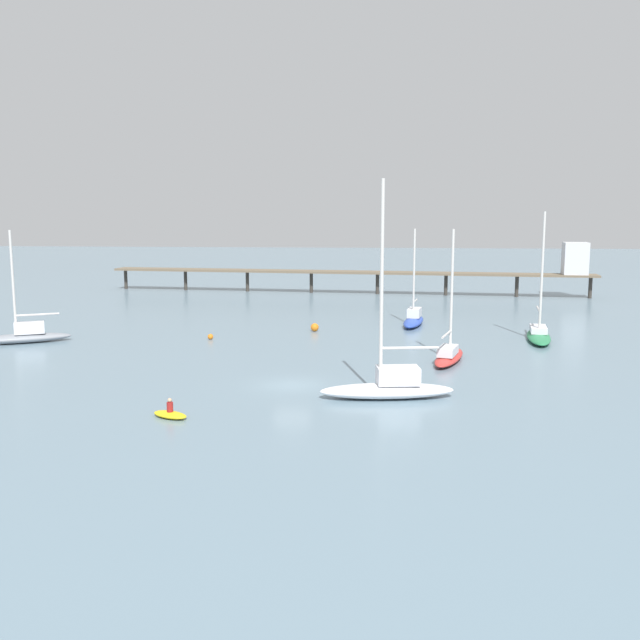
{
  "coord_description": "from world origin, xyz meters",
  "views": [
    {
      "loc": [
        6.3,
        -45.27,
        11.32
      ],
      "look_at": [
        0.0,
        19.57,
        1.5
      ],
      "focal_mm": 39.17,
      "sensor_mm": 36.0,
      "label": 1
    }
  ],
  "objects_px": {
    "sailboat_red": "(449,353)",
    "sailboat_blue": "(414,318)",
    "sailboat_green": "(539,333)",
    "dinghy_yellow": "(170,414)",
    "sailboat_white": "(389,385)",
    "mooring_buoy_mid": "(315,327)",
    "pier": "(425,268)",
    "sailboat_gray": "(23,335)",
    "mooring_buoy_near": "(210,337)"
  },
  "relations": [
    {
      "from": "sailboat_green",
      "to": "dinghy_yellow",
      "type": "relative_size",
      "value": 4.69
    },
    {
      "from": "sailboat_red",
      "to": "mooring_buoy_mid",
      "type": "relative_size",
      "value": 12.95
    },
    {
      "from": "sailboat_blue",
      "to": "mooring_buoy_near",
      "type": "distance_m",
      "value": 21.51
    },
    {
      "from": "sailboat_white",
      "to": "mooring_buoy_mid",
      "type": "bearing_deg",
      "value": 106.42
    },
    {
      "from": "dinghy_yellow",
      "to": "sailboat_white",
      "type": "bearing_deg",
      "value": 24.33
    },
    {
      "from": "sailboat_red",
      "to": "pier",
      "type": "bearing_deg",
      "value": 89.45
    },
    {
      "from": "pier",
      "to": "mooring_buoy_near",
      "type": "distance_m",
      "value": 44.08
    },
    {
      "from": "sailboat_red",
      "to": "dinghy_yellow",
      "type": "relative_size",
      "value": 4.13
    },
    {
      "from": "sailboat_gray",
      "to": "mooring_buoy_mid",
      "type": "bearing_deg",
      "value": 19.03
    },
    {
      "from": "sailboat_red",
      "to": "sailboat_gray",
      "type": "distance_m",
      "value": 37.5
    },
    {
      "from": "dinghy_yellow",
      "to": "mooring_buoy_near",
      "type": "relative_size",
      "value": 4.82
    },
    {
      "from": "sailboat_white",
      "to": "dinghy_yellow",
      "type": "distance_m",
      "value": 13.51
    },
    {
      "from": "sailboat_green",
      "to": "pier",
      "type": "bearing_deg",
      "value": 103.44
    },
    {
      "from": "sailboat_white",
      "to": "sailboat_blue",
      "type": "bearing_deg",
      "value": 85.02
    },
    {
      "from": "sailboat_green",
      "to": "sailboat_blue",
      "type": "bearing_deg",
      "value": 145.26
    },
    {
      "from": "sailboat_blue",
      "to": "sailboat_green",
      "type": "xyz_separation_m",
      "value": [
        11.07,
        -7.67,
        -0.05
      ]
    },
    {
      "from": "mooring_buoy_mid",
      "to": "sailboat_blue",
      "type": "bearing_deg",
      "value": 26.04
    },
    {
      "from": "sailboat_red",
      "to": "mooring_buoy_near",
      "type": "bearing_deg",
      "value": 159.44
    },
    {
      "from": "sailboat_white",
      "to": "mooring_buoy_near",
      "type": "relative_size",
      "value": 26.19
    },
    {
      "from": "dinghy_yellow",
      "to": "pier",
      "type": "bearing_deg",
      "value": 74.6
    },
    {
      "from": "sailboat_green",
      "to": "mooring_buoy_near",
      "type": "bearing_deg",
      "value": -175.07
    },
    {
      "from": "sailboat_white",
      "to": "pier",
      "type": "bearing_deg",
      "value": 84.95
    },
    {
      "from": "sailboat_white",
      "to": "dinghy_yellow",
      "type": "relative_size",
      "value": 5.43
    },
    {
      "from": "sailboat_gray",
      "to": "sailboat_green",
      "type": "relative_size",
      "value": 0.86
    },
    {
      "from": "pier",
      "to": "sailboat_red",
      "type": "bearing_deg",
      "value": -90.55
    },
    {
      "from": "sailboat_blue",
      "to": "mooring_buoy_near",
      "type": "xyz_separation_m",
      "value": [
        -18.9,
        -10.26,
        -0.46
      ]
    },
    {
      "from": "sailboat_gray",
      "to": "dinghy_yellow",
      "type": "relative_size",
      "value": 4.04
    },
    {
      "from": "sailboat_white",
      "to": "sailboat_gray",
      "type": "distance_m",
      "value": 36.26
    },
    {
      "from": "sailboat_red",
      "to": "sailboat_blue",
      "type": "height_order",
      "value": "sailboat_red"
    },
    {
      "from": "sailboat_gray",
      "to": "mooring_buoy_mid",
      "type": "distance_m",
      "value": 26.78
    },
    {
      "from": "sailboat_white",
      "to": "sailboat_gray",
      "type": "bearing_deg",
      "value": 153.95
    },
    {
      "from": "sailboat_red",
      "to": "mooring_buoy_mid",
      "type": "distance_m",
      "value": 17.87
    },
    {
      "from": "sailboat_red",
      "to": "sailboat_white",
      "type": "bearing_deg",
      "value": -112.27
    },
    {
      "from": "pier",
      "to": "sailboat_green",
      "type": "xyz_separation_m",
      "value": [
        8.55,
        -35.77,
        -3.21
      ]
    },
    {
      "from": "sailboat_blue",
      "to": "sailboat_gray",
      "type": "bearing_deg",
      "value": -158.94
    },
    {
      "from": "mooring_buoy_near",
      "to": "mooring_buoy_mid",
      "type": "relative_size",
      "value": 0.65
    },
    {
      "from": "sailboat_red",
      "to": "dinghy_yellow",
      "type": "xyz_separation_m",
      "value": [
        -16.94,
        -16.89,
        -0.44
      ]
    },
    {
      "from": "mooring_buoy_near",
      "to": "sailboat_white",
      "type": "bearing_deg",
      "value": -49.61
    },
    {
      "from": "sailboat_green",
      "to": "mooring_buoy_mid",
      "type": "xyz_separation_m",
      "value": [
        -20.89,
        2.87,
        -0.27
      ]
    },
    {
      "from": "sailboat_green",
      "to": "sailboat_red",
      "type": "bearing_deg",
      "value": -130.7
    },
    {
      "from": "dinghy_yellow",
      "to": "mooring_buoy_mid",
      "type": "xyz_separation_m",
      "value": [
        5.04,
        30.22,
        0.17
      ]
    },
    {
      "from": "dinghy_yellow",
      "to": "mooring_buoy_near",
      "type": "bearing_deg",
      "value": 99.25
    },
    {
      "from": "sailboat_white",
      "to": "sailboat_gray",
      "type": "height_order",
      "value": "sailboat_white"
    },
    {
      "from": "mooring_buoy_mid",
      "to": "sailboat_green",
      "type": "bearing_deg",
      "value": -7.82
    },
    {
      "from": "sailboat_gray",
      "to": "sailboat_red",
      "type": "bearing_deg",
      "value": -7.03
    },
    {
      "from": "sailboat_white",
      "to": "sailboat_green",
      "type": "bearing_deg",
      "value": 57.96
    },
    {
      "from": "mooring_buoy_near",
      "to": "sailboat_blue",
      "type": "bearing_deg",
      "value": 28.49
    },
    {
      "from": "mooring_buoy_near",
      "to": "mooring_buoy_mid",
      "type": "xyz_separation_m",
      "value": [
        9.07,
        5.45,
        0.14
      ]
    },
    {
      "from": "mooring_buoy_near",
      "to": "sailboat_gray",
      "type": "bearing_deg",
      "value": -168.59
    },
    {
      "from": "sailboat_white",
      "to": "dinghy_yellow",
      "type": "xyz_separation_m",
      "value": [
        -12.3,
        -5.56,
        -0.62
      ]
    }
  ]
}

